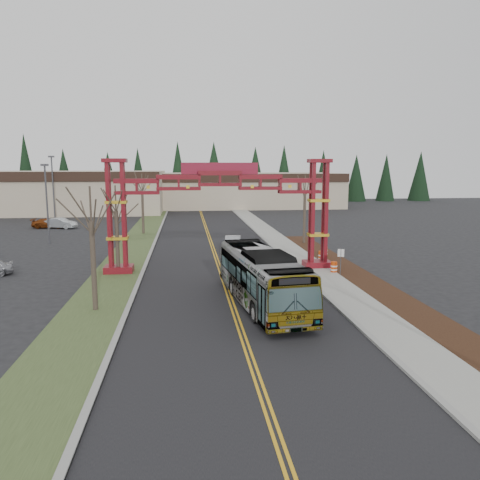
{
  "coord_description": "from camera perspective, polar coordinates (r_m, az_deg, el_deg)",
  "views": [
    {
      "loc": [
        -2.67,
        -18.81,
        8.26
      ],
      "look_at": [
        1.09,
        13.67,
        3.15
      ],
      "focal_mm": 35.0,
      "sensor_mm": 36.0,
      "label": 1
    }
  ],
  "objects": [
    {
      "name": "curb_left",
      "position": [
        44.71,
        -10.96,
        -1.82
      ],
      "size": [
        0.3,
        110.0,
        0.15
      ],
      "primitive_type": "cube",
      "color": "gray",
      "rests_on": "ground"
    },
    {
      "name": "bare_tree_median_far",
      "position": [
        59.07,
        -11.84,
        5.89
      ],
      "size": [
        3.14,
        3.14,
        7.46
      ],
      "color": "#382D26",
      "rests_on": "ground"
    },
    {
      "name": "lane_line_right",
      "position": [
        44.67,
        -2.91,
        -1.74
      ],
      "size": [
        0.12,
        100.0,
        0.01
      ],
      "primitive_type": "cube",
      "color": "gold",
      "rests_on": "road"
    },
    {
      "name": "bare_tree_median_near",
      "position": [
        27.69,
        -17.68,
        2.14
      ],
      "size": [
        2.98,
        2.98,
        7.21
      ],
      "color": "#382D26",
      "rests_on": "ground"
    },
    {
      "name": "barrel_mid",
      "position": [
        41.36,
        9.9,
        -2.04
      ],
      "size": [
        0.55,
        0.55,
        1.02
      ],
      "color": "#D33F0B",
      "rests_on": "ground"
    },
    {
      "name": "road",
      "position": [
        44.66,
        -3.07,
        -1.77
      ],
      "size": [
        12.0,
        110.0,
        0.02
      ],
      "primitive_type": "cube",
      "color": "black",
      "rests_on": "ground"
    },
    {
      "name": "light_pole_far",
      "position": [
        81.03,
        -21.86,
        6.52
      ],
      "size": [
        0.87,
        0.43,
        10.03
      ],
      "color": "#3F3F44",
      "rests_on": "ground"
    },
    {
      "name": "barrel_south",
      "position": [
        37.31,
        11.37,
        -3.33
      ],
      "size": [
        0.51,
        0.51,
        0.95
      ],
      "color": "#D33F0B",
      "rests_on": "ground"
    },
    {
      "name": "curb_right",
      "position": [
        45.43,
        4.7,
        -1.52
      ],
      "size": [
        0.3,
        110.0,
        0.15
      ],
      "primitive_type": "cube",
      "color": "gray",
      "rests_on": "ground"
    },
    {
      "name": "light_pole_near",
      "position": [
        54.44,
        -22.51,
        4.75
      ],
      "size": [
        0.75,
        0.37,
        8.59
      ],
      "color": "#3F3F44",
      "rests_on": "ground"
    },
    {
      "name": "landscape_strip",
      "position": [
        32.6,
        16.98,
        -6.07
      ],
      "size": [
        2.6,
        50.0,
        0.12
      ],
      "primitive_type": "cube",
      "color": "black",
      "rests_on": "ground"
    },
    {
      "name": "gateway_arch",
      "position": [
        36.98,
        -2.47,
        5.35
      ],
      "size": [
        18.2,
        1.6,
        8.9
      ],
      "color": "#5A0B17",
      "rests_on": "ground"
    },
    {
      "name": "ground",
      "position": [
        20.72,
        1.39,
        -14.61
      ],
      "size": [
        200.0,
        200.0,
        0.0
      ],
      "primitive_type": "plane",
      "color": "black",
      "rests_on": "ground"
    },
    {
      "name": "parked_car_far_a",
      "position": [
        67.96,
        -21.06,
        1.93
      ],
      "size": [
        4.65,
        2.79,
        1.45
      ],
      "primitive_type": "imported",
      "rotation": [
        0.0,
        0.0,
        1.26
      ],
      "color": "silver",
      "rests_on": "ground"
    },
    {
      "name": "retail_building_west",
      "position": [
        94.9,
        -23.45,
        5.45
      ],
      "size": [
        46.0,
        22.3,
        7.5
      ],
      "color": "tan",
      "rests_on": "ground"
    },
    {
      "name": "lane_line_left",
      "position": [
        44.65,
        -3.22,
        -1.75
      ],
      "size": [
        0.12,
        100.0,
        0.01
      ],
      "primitive_type": "cube",
      "color": "gold",
      "rests_on": "road"
    },
    {
      "name": "transit_bus",
      "position": [
        28.27,
        2.68,
        -4.58
      ],
      "size": [
        4.21,
        12.29,
        3.36
      ],
      "primitive_type": "imported",
      "rotation": [
        0.0,
        0.0,
        0.12
      ],
      "color": "#B0B2B8",
      "rests_on": "ground"
    },
    {
      "name": "grass_median",
      "position": [
        44.9,
        -13.32,
        -1.9
      ],
      "size": [
        4.0,
        110.0,
        0.08
      ],
      "primitive_type": "cube",
      "color": "#394B25",
      "rests_on": "ground"
    },
    {
      "name": "bare_tree_median_mid",
      "position": [
        37.05,
        -14.88,
        3.42
      ],
      "size": [
        2.93,
        2.93,
        6.89
      ],
      "color": "#382D26",
      "rests_on": "ground"
    },
    {
      "name": "street_sign",
      "position": [
        36.15,
        12.19,
        -2.03
      ],
      "size": [
        0.46,
        0.22,
        2.14
      ],
      "color": "#3F3F44",
      "rests_on": "ground"
    },
    {
      "name": "barrel_north",
      "position": [
        43.76,
        10.26,
        -1.46
      ],
      "size": [
        0.55,
        0.55,
        1.02
      ],
      "color": "#D33F0B",
      "rests_on": "ground"
    },
    {
      "name": "conifer_treeline",
      "position": [
        110.87,
        -5.15,
        7.94
      ],
      "size": [
        116.1,
        5.6,
        13.0
      ],
      "color": "black",
      "rests_on": "ground"
    },
    {
      "name": "sidewalk_right",
      "position": [
        45.74,
        6.48,
        -1.48
      ],
      "size": [
        2.6,
        110.0,
        0.14
      ],
      "primitive_type": "cube",
      "color": "gray",
      "rests_on": "ground"
    },
    {
      "name": "retail_building_east",
      "position": [
        99.69,
        0.71,
        6.16
      ],
      "size": [
        38.0,
        20.3,
        7.0
      ],
      "color": "tan",
      "rests_on": "ground"
    },
    {
      "name": "parked_car_mid_a",
      "position": [
        68.91,
        -22.23,
        1.9
      ],
      "size": [
        4.62,
        2.03,
        1.32
      ],
      "primitive_type": "imported",
      "rotation": [
        0.0,
        0.0,
        1.53
      ],
      "color": "maroon",
      "rests_on": "ground"
    },
    {
      "name": "silver_sedan",
      "position": [
        46.69,
        -0.89,
        -0.41
      ],
      "size": [
        2.13,
        4.53,
        1.44
      ],
      "primitive_type": "imported",
      "rotation": [
        0.0,
        0.0,
        -0.15
      ],
      "color": "#A5A8AD",
      "rests_on": "ground"
    },
    {
      "name": "bare_tree_right_far",
      "position": [
        50.67,
        7.92,
        5.58
      ],
      "size": [
        2.96,
        2.96,
        7.4
      ],
      "color": "#382D26",
      "rests_on": "ground"
    }
  ]
}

